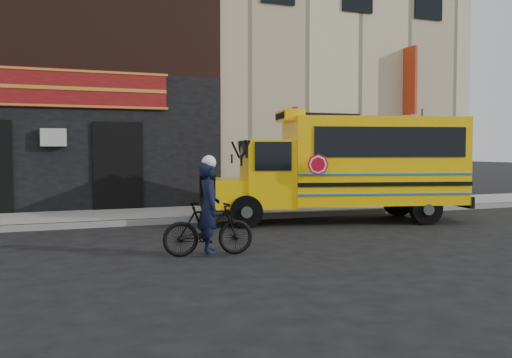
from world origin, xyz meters
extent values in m
plane|color=black|center=(0.00, 0.00, 0.00)|extent=(120.00, 120.00, 0.00)
cube|color=gray|center=(0.00, 2.60, 0.07)|extent=(40.00, 0.20, 0.15)
cube|color=gray|center=(0.00, 4.10, 0.07)|extent=(40.00, 3.00, 0.15)
cube|color=beige|center=(0.00, 10.50, 6.15)|extent=(20.00, 10.00, 12.00)
cube|color=black|center=(-5.00, 5.55, 2.15)|extent=(10.00, 0.30, 4.00)
cube|color=black|center=(-5.00, 5.55, 5.65)|extent=(10.00, 0.28, 3.00)
cube|color=#590C0F|center=(-5.00, 5.38, 3.65)|extent=(6.50, 0.12, 1.10)
cube|color=black|center=(-3.20, 5.40, 1.40)|extent=(1.30, 0.10, 2.50)
cube|color=#AC2E13|center=(7.00, 5.15, 4.35)|extent=(0.10, 0.70, 2.40)
cylinder|color=black|center=(-0.75, 1.15, 0.40)|extent=(0.84, 0.47, 0.80)
cylinder|color=black|center=(-0.28, 2.99, 0.40)|extent=(0.84, 0.47, 0.80)
cylinder|color=black|center=(3.71, 0.02, 0.40)|extent=(0.84, 0.47, 0.80)
cylinder|color=black|center=(4.18, 1.86, 0.40)|extent=(0.84, 0.47, 0.80)
cube|color=#FBBD05|center=(-0.95, 2.18, 0.80)|extent=(1.46, 2.18, 0.70)
cube|color=black|center=(-1.49, 2.32, 0.55)|extent=(0.62, 2.02, 0.35)
cube|color=#FBBD05|center=(0.11, 1.91, 1.30)|extent=(1.68, 2.33, 1.70)
cube|color=black|center=(-0.44, 2.05, 1.70)|extent=(0.50, 1.76, 0.90)
cube|color=#FBBD05|center=(2.88, 1.21, 1.62)|extent=(4.90, 3.24, 2.25)
cube|color=black|center=(5.09, 0.65, 0.55)|extent=(0.66, 2.16, 0.30)
cube|color=black|center=(2.70, 0.11, 2.10)|extent=(3.79, 1.00, 0.75)
cube|color=#FBBD05|center=(0.70, 1.77, 2.78)|extent=(0.88, 1.67, 0.28)
cylinder|color=#B7071C|center=(0.81, 0.39, 1.55)|extent=(0.51, 0.16, 0.52)
cylinder|color=#464E47|center=(5.63, 2.69, 1.58)|extent=(0.07, 0.07, 3.16)
cube|color=#AC2E13|center=(5.60, 2.62, 2.57)|extent=(0.13, 0.26, 0.39)
cube|color=white|center=(5.60, 2.62, 2.07)|extent=(0.13, 0.26, 0.35)
imported|color=black|center=(-2.67, -2.00, 0.49)|extent=(1.68, 0.64, 0.99)
imported|color=black|center=(-2.65, -1.97, 0.83)|extent=(0.48, 0.66, 1.65)
camera|label=1|loc=(-5.64, -11.77, 1.92)|focal=40.00mm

